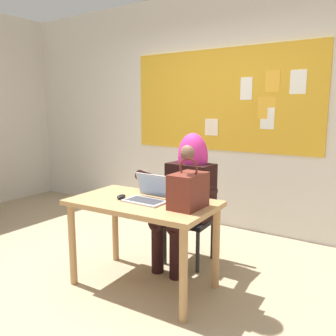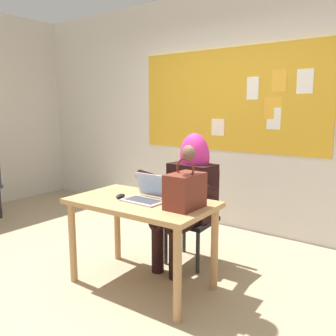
{
  "view_description": "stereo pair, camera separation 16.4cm",
  "coord_description": "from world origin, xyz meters",
  "px_view_note": "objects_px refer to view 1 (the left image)",
  "views": [
    {
      "loc": [
        1.86,
        -2.05,
        1.47
      ],
      "look_at": [
        0.21,
        0.43,
        0.95
      ],
      "focal_mm": 37.86,
      "sensor_mm": 36.0,
      "label": 1
    },
    {
      "loc": [
        2.0,
        -1.95,
        1.47
      ],
      "look_at": [
        0.21,
        0.43,
        0.95
      ],
      "focal_mm": 37.86,
      "sensor_mm": 36.0,
      "label": 2
    }
  ],
  "objects_px": {
    "person_costumed": "(187,189)",
    "laptop": "(148,195)",
    "desk_main": "(143,214)",
    "chair_at_desk": "(193,210)",
    "computer_mouse": "(121,197)",
    "handbag": "(188,190)"
  },
  "relations": [
    {
      "from": "laptop",
      "to": "computer_mouse",
      "type": "height_order",
      "value": "laptop"
    },
    {
      "from": "desk_main",
      "to": "computer_mouse",
      "type": "bearing_deg",
      "value": -165.56
    },
    {
      "from": "computer_mouse",
      "to": "handbag",
      "type": "relative_size",
      "value": 0.28
    },
    {
      "from": "person_costumed",
      "to": "computer_mouse",
      "type": "height_order",
      "value": "person_costumed"
    },
    {
      "from": "person_costumed",
      "to": "laptop",
      "type": "xyz_separation_m",
      "value": [
        -0.03,
        -0.55,
        0.05
      ]
    },
    {
      "from": "chair_at_desk",
      "to": "desk_main",
      "type": "bearing_deg",
      "value": -9.57
    },
    {
      "from": "computer_mouse",
      "to": "handbag",
      "type": "distance_m",
      "value": 0.61
    },
    {
      "from": "desk_main",
      "to": "handbag",
      "type": "xyz_separation_m",
      "value": [
        0.41,
        0.03,
        0.24
      ]
    },
    {
      "from": "computer_mouse",
      "to": "laptop",
      "type": "bearing_deg",
      "value": 4.07
    },
    {
      "from": "chair_at_desk",
      "to": "person_costumed",
      "type": "xyz_separation_m",
      "value": [
        0.0,
        -0.13,
        0.23
      ]
    },
    {
      "from": "laptop",
      "to": "handbag",
      "type": "bearing_deg",
      "value": 1.01
    },
    {
      "from": "handbag",
      "to": "chair_at_desk",
      "type": "bearing_deg",
      "value": 116.6
    },
    {
      "from": "person_costumed",
      "to": "computer_mouse",
      "type": "distance_m",
      "value": 0.67
    },
    {
      "from": "chair_at_desk",
      "to": "computer_mouse",
      "type": "distance_m",
      "value": 0.83
    },
    {
      "from": "chair_at_desk",
      "to": "person_costumed",
      "type": "distance_m",
      "value": 0.26
    },
    {
      "from": "person_costumed",
      "to": "computer_mouse",
      "type": "bearing_deg",
      "value": -19.5
    },
    {
      "from": "person_costumed",
      "to": "handbag",
      "type": "bearing_deg",
      "value": 34.7
    },
    {
      "from": "computer_mouse",
      "to": "handbag",
      "type": "height_order",
      "value": "handbag"
    },
    {
      "from": "person_costumed",
      "to": "chair_at_desk",
      "type": "bearing_deg",
      "value": -176.06
    },
    {
      "from": "desk_main",
      "to": "chair_at_desk",
      "type": "distance_m",
      "value": 0.71
    },
    {
      "from": "desk_main",
      "to": "laptop",
      "type": "xyz_separation_m",
      "value": [
        0.04,
        0.02,
        0.15
      ]
    },
    {
      "from": "chair_at_desk",
      "to": "handbag",
      "type": "distance_m",
      "value": 0.84
    }
  ]
}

